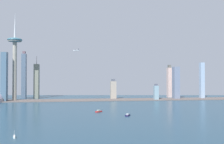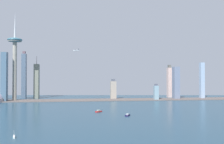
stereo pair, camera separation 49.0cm
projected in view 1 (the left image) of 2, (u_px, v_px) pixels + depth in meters
The scene contains 14 objects.
waterfront_pier at pixel (120, 100), 792.84m from camera, with size 999.10×68.49×2.37m, color #675C57.
observation_tower at pixel (15, 54), 765.41m from camera, with size 45.90×45.90×282.54m.
skyscraper_0 at pixel (4, 77), 737.49m from camera, with size 16.67×19.01×152.13m.
skyscraper_1 at pixel (169, 82), 900.23m from camera, with size 16.00×20.80×120.63m.
skyscraper_2 at pixel (156, 93), 789.43m from camera, with size 14.25×14.11×53.21m.
skyscraper_3 at pixel (24, 76), 853.32m from camera, with size 14.98×18.50×167.05m.
skyscraper_4 at pixel (176, 83), 827.15m from camera, with size 19.35×24.92×110.72m.
skyscraper_5 at pixel (113, 90), 823.80m from camera, with size 19.12×21.52×69.10m.
skyscraper_8 at pixel (202, 81), 845.40m from camera, with size 14.33×14.89×126.46m.
skyscraper_9 at pixel (37, 81), 848.22m from camera, with size 16.71×22.19×148.96m.
boat_0 at pixel (99, 111), 524.24m from camera, with size 15.71×15.15×4.83m.
boat_1 at pixel (128, 115), 473.01m from camera, with size 13.04×17.18×4.59m.
boat_2 at pixel (14, 137), 302.90m from camera, with size 4.44×8.86×9.42m.
airplane at pixel (76, 50), 798.73m from camera, with size 21.27×20.12×7.54m.
Camera 1 is at (-117.78, -239.77, 77.36)m, focal length 38.64 mm.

